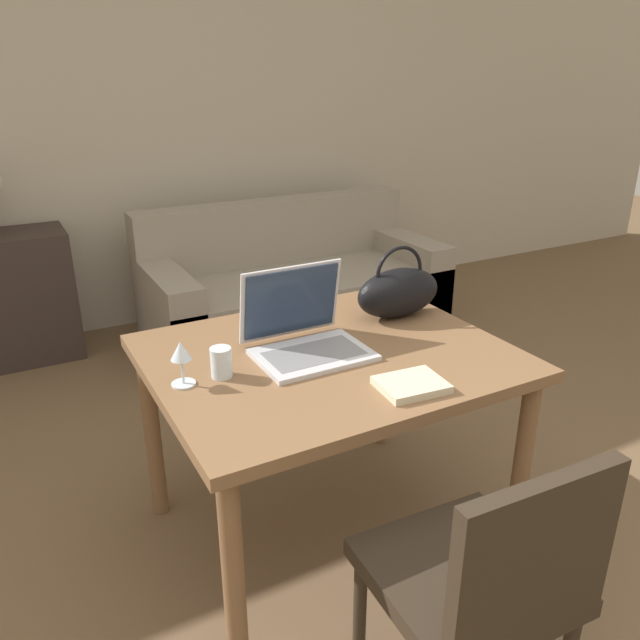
{
  "coord_description": "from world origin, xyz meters",
  "views": [
    {
      "loc": [
        -0.86,
        -0.89,
        1.6
      ],
      "look_at": [
        0.03,
        0.73,
        0.86
      ],
      "focal_mm": 35.0,
      "sensor_mm": 36.0,
      "label": 1
    }
  ],
  "objects_px": {
    "laptop": "(302,329)",
    "handbag": "(398,292)",
    "chair": "(485,580)",
    "wine_glass": "(181,355)",
    "couch": "(293,291)",
    "drinking_glass": "(221,362)"
  },
  "relations": [
    {
      "from": "chair",
      "to": "wine_glass",
      "type": "bearing_deg",
      "value": 120.79
    },
    {
      "from": "chair",
      "to": "handbag",
      "type": "bearing_deg",
      "value": 69.14
    },
    {
      "from": "laptop",
      "to": "wine_glass",
      "type": "height_order",
      "value": "laptop"
    },
    {
      "from": "handbag",
      "to": "drinking_glass",
      "type": "bearing_deg",
      "value": -168.3
    },
    {
      "from": "laptop",
      "to": "handbag",
      "type": "distance_m",
      "value": 0.46
    },
    {
      "from": "chair",
      "to": "drinking_glass",
      "type": "distance_m",
      "value": 0.94
    },
    {
      "from": "chair",
      "to": "handbag",
      "type": "distance_m",
      "value": 1.13
    },
    {
      "from": "laptop",
      "to": "wine_glass",
      "type": "relative_size",
      "value": 2.61
    },
    {
      "from": "couch",
      "to": "drinking_glass",
      "type": "relative_size",
      "value": 19.63
    },
    {
      "from": "couch",
      "to": "drinking_glass",
      "type": "height_order",
      "value": "drinking_glass"
    },
    {
      "from": "handbag",
      "to": "couch",
      "type": "bearing_deg",
      "value": 77.84
    },
    {
      "from": "handbag",
      "to": "laptop",
      "type": "bearing_deg",
      "value": -168.01
    },
    {
      "from": "couch",
      "to": "handbag",
      "type": "xyz_separation_m",
      "value": [
        -0.34,
        -1.6,
        0.55
      ]
    },
    {
      "from": "chair",
      "to": "handbag",
      "type": "xyz_separation_m",
      "value": [
        0.43,
        0.99,
        0.33
      ]
    },
    {
      "from": "drinking_glass",
      "to": "wine_glass",
      "type": "xyz_separation_m",
      "value": [
        -0.12,
        0.0,
        0.05
      ]
    },
    {
      "from": "wine_glass",
      "to": "handbag",
      "type": "relative_size",
      "value": 0.4
    },
    {
      "from": "drinking_glass",
      "to": "handbag",
      "type": "relative_size",
      "value": 0.27
    },
    {
      "from": "couch",
      "to": "handbag",
      "type": "distance_m",
      "value": 1.72
    },
    {
      "from": "couch",
      "to": "laptop",
      "type": "height_order",
      "value": "laptop"
    },
    {
      "from": "laptop",
      "to": "handbag",
      "type": "height_order",
      "value": "handbag"
    },
    {
      "from": "drinking_glass",
      "to": "handbag",
      "type": "distance_m",
      "value": 0.78
    },
    {
      "from": "couch",
      "to": "wine_glass",
      "type": "xyz_separation_m",
      "value": [
        -1.22,
        -1.75,
        0.55
      ]
    }
  ]
}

